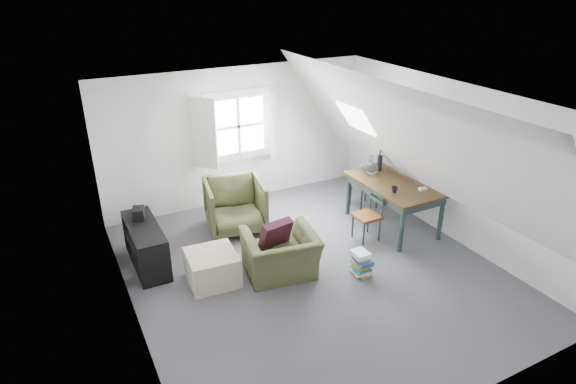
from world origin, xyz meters
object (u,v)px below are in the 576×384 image
dining_chair_near (369,215)px  ottoman (212,267)px  dining_chair_far (366,184)px  armchair_far (236,228)px  media_shelf (147,248)px  armchair_near (280,273)px  dining_table (394,188)px  magazine_stack (361,263)px

dining_chair_near → ottoman: bearing=-84.9°
ottoman → dining_chair_far: bearing=15.9°
armchair_far → media_shelf: media_shelf is taller
dining_chair_far → armchair_far: bearing=1.5°
armchair_near → armchair_far: bearing=-78.1°
dining_table → media_shelf: (-3.96, 0.69, -0.41)m
armchair_near → ottoman: (-0.93, 0.28, 0.22)m
armchair_far → dining_chair_far: bearing=2.6°
dining_table → dining_chair_near: size_ratio=1.98×
dining_chair_far → media_shelf: bearing=10.9°
ottoman → dining_table: (3.25, 0.14, 0.48)m
ottoman → dining_chair_far: 3.40m
ottoman → armchair_far: bearing=55.8°
media_shelf → armchair_far: bearing=15.1°
magazine_stack → armchair_near: bearing=151.7°
dining_chair_near → media_shelf: bearing=-98.5°
armchair_far → dining_table: bearing=-14.8°
ottoman → dining_table: dining_table is taller
dining_table → dining_chair_far: 0.83m
armchair_far → magazine_stack: size_ratio=2.62×
dining_table → magazine_stack: bearing=-140.0°
armchair_far → media_shelf: size_ratio=0.75×
dining_table → dining_chair_far: bearing=92.3°
media_shelf → magazine_stack: 3.13m
media_shelf → dining_chair_near: bearing=-14.5°
dining_table → dining_chair_far: dining_chair_far is taller
dining_chair_near → magazine_stack: size_ratio=2.24×
armchair_far → magazine_stack: armchair_far is taller
dining_chair_far → media_shelf: dining_chair_far is taller
armchair_far → magazine_stack: (1.09, -2.09, 0.18)m
armchair_near → magazine_stack: (1.02, -0.55, 0.18)m
armchair_near → dining_chair_near: (1.72, 0.26, 0.42)m
media_shelf → armchair_near: bearing=-34.2°
magazine_stack → media_shelf: bearing=148.2°
armchair_near → media_shelf: (-1.64, 1.10, 0.29)m
dining_chair_far → magazine_stack: 2.21m
magazine_stack → dining_table: bearing=36.4°
armchair_far → dining_table: 2.73m
dining_table → dining_chair_near: dining_chair_near is taller
ottoman → media_shelf: bearing=131.0°
armchair_near → dining_chair_far: 2.67m
dining_table → magazine_stack: dining_table is taller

